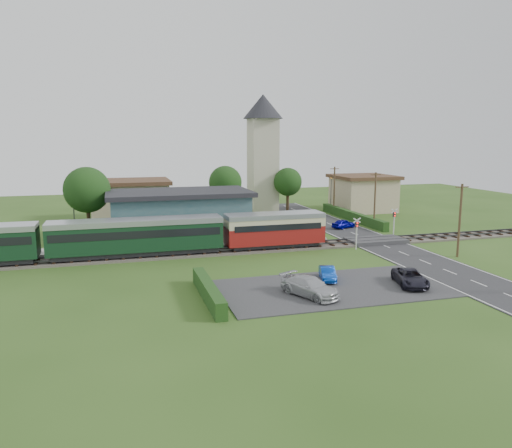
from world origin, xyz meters
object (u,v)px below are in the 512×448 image
object	(u,v)px
car_on_road	(344,224)
pedestrian_near	(266,232)
house_west	(130,200)
pedestrian_far	(136,239)
car_park_blue	(328,273)
equipment_hut	(106,235)
church_tower	(263,144)
car_park_silver	(310,287)
house_east	(363,193)
crossing_signal_near	(357,229)
train	(102,237)
crossing_signal_far	(394,218)
car_park_dark	(410,277)
station_building	(180,214)

from	to	relation	value
car_on_road	pedestrian_near	xyz separation A→B (m)	(-11.96, -5.98, 0.70)
house_west	pedestrian_far	size ratio (longest dim) A/B	6.19
car_park_blue	pedestrian_near	xyz separation A→B (m)	(-0.58, 14.69, 0.71)
equipment_hut	church_tower	size ratio (longest dim) A/B	0.14
equipment_hut	car_park_silver	xyz separation A→B (m)	(14.08, -18.59, -0.98)
church_tower	house_east	bearing A→B (deg)	-14.93
car_on_road	crossing_signal_near	bearing A→B (deg)	137.20
pedestrian_far	train	bearing A→B (deg)	108.36
pedestrian_near	church_tower	bearing A→B (deg)	-98.65
house_west	crossing_signal_far	distance (m)	35.26
equipment_hut	church_tower	world-z (taller)	church_tower
equipment_hut	crossing_signal_near	xyz separation A→B (m)	(24.40, -5.61, 0.39)
car_park_dark	pedestrian_near	distance (m)	18.78
equipment_hut	crossing_signal_near	distance (m)	25.04
house_west	car_park_blue	bearing A→B (deg)	-68.21
house_east	car_on_road	bearing A→B (deg)	-125.97
house_east	car_park_blue	size ratio (longest dim) A/B	2.77
crossing_signal_far	car_park_blue	distance (m)	20.55
car_on_road	pedestrian_near	bearing A→B (deg)	93.36
car_park_blue	crossing_signal_near	bearing A→B (deg)	68.77
car_on_road	car_park_dark	xyz separation A→B (m)	(-5.85, -23.73, 0.07)
crossing_signal_far	pedestrian_near	distance (m)	15.23
station_building	car_park_silver	xyz separation A→B (m)	(6.08, -24.38, -1.93)
train	car_park_blue	distance (m)	21.13
church_tower	pedestrian_far	size ratio (longest dim) A/B	10.08
house_west	car_park_silver	bearing A→B (deg)	-73.90
crossing_signal_near	car_park_blue	world-z (taller)	crossing_signal_near
equipment_hut	station_building	size ratio (longest dim) A/B	0.16
pedestrian_far	station_building	bearing A→B (deg)	-61.09
car_park_blue	car_park_dark	world-z (taller)	car_park_dark
car_park_dark	crossing_signal_far	bearing A→B (deg)	78.29
car_park_silver	car_park_dark	xyz separation A→B (m)	(8.42, 0.36, -0.09)
equipment_hut	pedestrian_far	bearing A→B (deg)	-10.68
car_park_dark	pedestrian_far	bearing A→B (deg)	153.93
crossing_signal_far	train	bearing A→B (deg)	-175.72
crossing_signal_near	crossing_signal_far	xyz separation A→B (m)	(7.20, 4.80, 0.00)
station_building	car_park_silver	bearing A→B (deg)	-75.99
church_tower	crossing_signal_near	world-z (taller)	church_tower
station_building	car_park_dark	xyz separation A→B (m)	(14.50, -24.02, -2.01)
train	crossing_signal_far	world-z (taller)	train
station_building	train	world-z (taller)	station_building
car_on_road	pedestrian_far	size ratio (longest dim) A/B	1.89
crossing_signal_near	car_park_dark	xyz separation A→B (m)	(-1.90, -12.61, -1.46)
station_building	crossing_signal_near	xyz separation A→B (m)	(16.40, -11.40, -0.55)
church_tower	car_park_silver	xyz separation A→B (m)	(-8.92, -41.39, -9.46)
station_building	car_park_blue	world-z (taller)	station_building
house_west	pedestrian_far	distance (m)	20.38
car_on_road	pedestrian_near	world-z (taller)	pedestrian_near
church_tower	pedestrian_far	xyz separation A→B (m)	(-20.19, -23.33, -8.90)
house_east	pedestrian_far	xyz separation A→B (m)	(-35.19, -19.33, -1.47)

